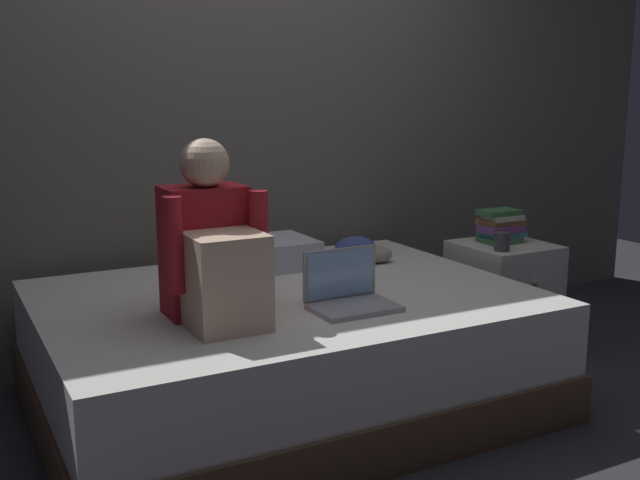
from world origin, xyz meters
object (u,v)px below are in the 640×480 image
object	(u,v)px
book_stack	(501,226)
clothes_pile	(361,250)
person_sitting	(213,252)
pillow	(254,255)
mug	(502,242)
bed	(285,349)
nightstand	(503,296)
laptop	(349,293)

from	to	relation	value
book_stack	clothes_pile	bearing A→B (deg)	165.90
person_sitting	book_stack	xyz separation A→B (m)	(1.69, 0.38, -0.11)
pillow	mug	bearing A→B (deg)	-21.99
bed	pillow	world-z (taller)	pillow
bed	clothes_pile	xyz separation A→B (m)	(0.58, 0.35, 0.30)
nightstand	person_sitting	world-z (taller)	person_sitting
laptop	clothes_pile	size ratio (longest dim) A/B	1.29
nightstand	clothes_pile	distance (m)	0.80
clothes_pile	laptop	bearing A→B (deg)	-124.49
laptop	pillow	xyz separation A→B (m)	(-0.07, 0.77, 0.01)
nightstand	book_stack	distance (m)	0.36
mug	clothes_pile	xyz separation A→B (m)	(-0.59, 0.35, -0.05)
clothes_pile	book_stack	bearing A→B (deg)	-14.10
person_sitting	laptop	distance (m)	0.55
book_stack	mug	size ratio (longest dim) A/B	2.65
mug	person_sitting	bearing A→B (deg)	-172.17
laptop	clothes_pile	xyz separation A→B (m)	(0.46, 0.67, -0.00)
bed	book_stack	distance (m)	1.37
nightstand	book_stack	xyz separation A→B (m)	(0.01, 0.05, 0.36)
laptop	book_stack	size ratio (longest dim) A/B	1.34
pillow	book_stack	distance (m)	1.29
pillow	mug	world-z (taller)	mug
mug	book_stack	bearing A→B (deg)	50.20
person_sitting	bed	bearing A→B (deg)	29.12
person_sitting	mug	world-z (taller)	person_sitting
nightstand	person_sitting	bearing A→B (deg)	-168.79
nightstand	person_sitting	size ratio (longest dim) A/B	0.84
nightstand	mug	xyz separation A→B (m)	(-0.13, -0.12, 0.32)
pillow	person_sitting	bearing A→B (deg)	-123.51
bed	nightstand	distance (m)	1.31
pillow	book_stack	world-z (taller)	book_stack
pillow	laptop	bearing A→B (deg)	-84.99
laptop	book_stack	xyz separation A→B (m)	(1.19, 0.48, 0.08)
person_sitting	book_stack	world-z (taller)	person_sitting
bed	pillow	xyz separation A→B (m)	(0.06, 0.45, 0.31)
laptop	nightstand	bearing A→B (deg)	20.41
person_sitting	laptop	bearing A→B (deg)	-11.63
mug	laptop	bearing A→B (deg)	-163.10
person_sitting	clothes_pile	distance (m)	1.13
bed	pillow	distance (m)	0.55
book_stack	mug	xyz separation A→B (m)	(-0.14, -0.17, -0.04)
book_stack	pillow	bearing A→B (deg)	167.23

